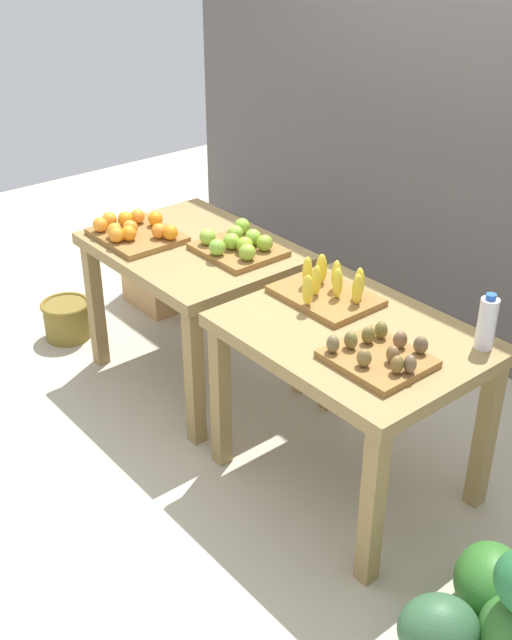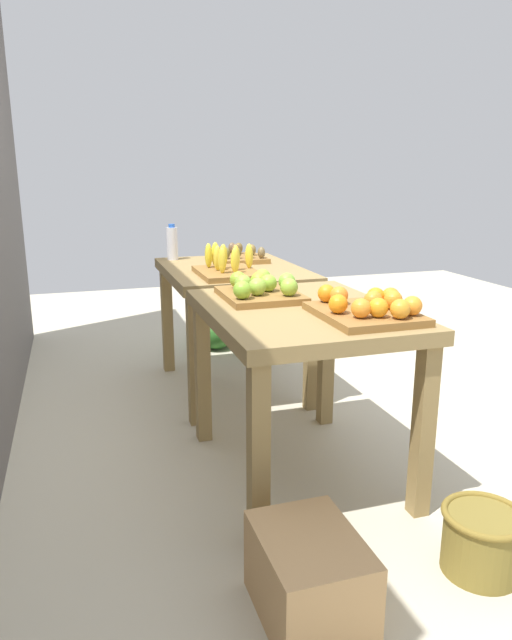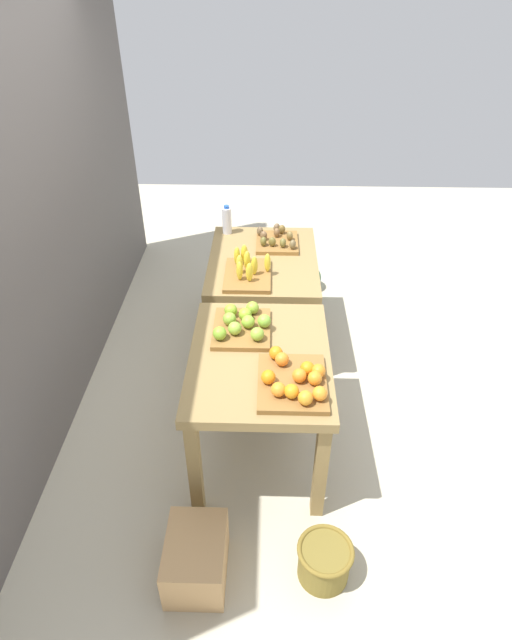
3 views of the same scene
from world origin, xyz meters
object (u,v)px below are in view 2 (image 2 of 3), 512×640
(display_table_left, at_px, (300,333))
(watermelon_pile, at_px, (229,322))
(display_table_right, at_px, (232,286))
(wicker_basket, at_px, (482,540))
(orange_bin, at_px, (368,308))
(water_bottle, at_px, (172,243))
(apple_bin, at_px, (260,289))
(kiwi_bin, at_px, (238,256))
(cardboard_produce_box, at_px, (309,577))
(banana_crate, at_px, (227,267))

(display_table_left, relative_size, watermelon_pile, 1.49)
(display_table_right, distance_m, wicker_basket, 2.05)
(orange_bin, xyz_separation_m, water_bottle, (1.78, 0.48, 0.07))
(watermelon_pile, height_order, wicker_basket, watermelon_pile)
(apple_bin, bearing_deg, wicker_basket, -156.50)
(kiwi_bin, height_order, wicker_basket, kiwi_bin)
(orange_bin, bearing_deg, cardboard_produce_box, 140.81)
(display_table_left, bearing_deg, wicker_basket, -157.14)
(banana_crate, bearing_deg, water_bottle, 15.79)
(apple_bin, bearing_deg, watermelon_pile, -10.28)
(apple_bin, height_order, banana_crate, banana_crate)
(kiwi_bin, bearing_deg, water_bottle, 64.98)
(apple_bin, xyz_separation_m, kiwi_bin, (1.12, -0.21, -0.01))
(water_bottle, xyz_separation_m, wicker_basket, (-2.36, -0.64, -0.77))
(display_table_left, relative_size, wicker_basket, 3.61)
(display_table_right, relative_size, banana_crate, 2.36)
(kiwi_bin, height_order, watermelon_pile, kiwi_bin)
(orange_bin, height_order, water_bottle, water_bottle)
(display_table_left, xyz_separation_m, apple_bin, (0.23, 0.11, 0.16))
(apple_bin, xyz_separation_m, cardboard_produce_box, (-1.07, 0.19, -0.69))
(orange_bin, distance_m, apple_bin, 0.56)
(watermelon_pile, xyz_separation_m, cardboard_produce_box, (-2.91, 0.52, -0.04))
(kiwi_bin, relative_size, watermelon_pile, 0.53)
(orange_bin, distance_m, cardboard_produce_box, 1.03)
(banana_crate, xyz_separation_m, water_bottle, (0.68, 0.19, 0.06))
(display_table_left, bearing_deg, watermelon_pile, -6.20)
(apple_bin, bearing_deg, kiwi_bin, -10.67)
(display_table_right, distance_m, kiwi_bin, 0.29)
(apple_bin, height_order, cardboard_produce_box, apple_bin)
(display_table_right, xyz_separation_m, orange_bin, (-1.37, -0.19, 0.16))
(orange_bin, xyz_separation_m, wicker_basket, (-0.58, -0.16, -0.70))
(kiwi_bin, distance_m, water_bottle, 0.44)
(water_bottle, bearing_deg, wicker_basket, -164.73)
(kiwi_bin, bearing_deg, display_table_left, 175.70)
(banana_crate, bearing_deg, orange_bin, -165.32)
(display_table_left, distance_m, cardboard_produce_box, 1.04)
(banana_crate, bearing_deg, display_table_left, -173.09)
(display_table_left, height_order, cardboard_produce_box, display_table_left)
(orange_bin, bearing_deg, watermelon_pile, -0.98)
(apple_bin, bearing_deg, water_bottle, 8.08)
(water_bottle, relative_size, cardboard_produce_box, 0.58)
(display_table_left, relative_size, cardboard_produce_box, 2.60)
(orange_bin, bearing_deg, banana_crate, 14.68)
(apple_bin, xyz_separation_m, wicker_basket, (-1.06, -0.46, -0.70))
(banana_crate, distance_m, water_bottle, 0.71)
(display_table_left, distance_m, watermelon_pile, 2.14)
(banana_crate, height_order, cardboard_produce_box, banana_crate)
(wicker_basket, bearing_deg, display_table_right, 10.17)
(watermelon_pile, bearing_deg, display_table_left, 173.80)
(wicker_basket, bearing_deg, banana_crate, 15.07)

